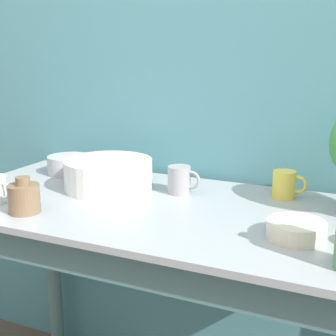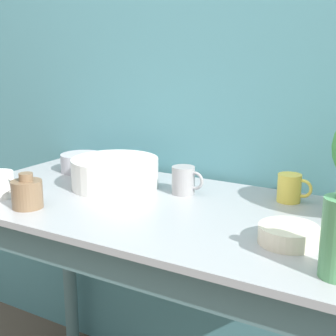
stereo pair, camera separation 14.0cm
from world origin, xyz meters
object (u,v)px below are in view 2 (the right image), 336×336
Objects in this scene: bowl_wash_large at (115,173)px; mug_yellow at (290,188)px; bottle_short at (27,193)px; bowl_small_cream at (288,235)px; bowl_small_steel at (82,163)px; mug_grey at (184,180)px.

bowl_wash_large is 2.76× the size of mug_yellow.
bowl_wash_large reaches higher than mug_yellow.
bottle_short is 0.77m from bowl_small_cream.
bowl_small_cream is at bearing 9.69° from bottle_short.
bowl_small_cream is (0.76, 0.13, -0.02)m from bottle_short.
bowl_wash_large reaches higher than bowl_small_steel.
bowl_wash_large is 0.25m from mug_grey.
mug_yellow is 0.66× the size of bowl_small_steel.
bottle_short is at bearing -170.31° from bowl_small_cream.
mug_grey is at bearing 11.41° from bowl_wash_large.
bowl_small_steel is (-0.49, 0.06, -0.01)m from mug_grey.
mug_yellow is 0.34m from bowl_small_cream.
mug_grey is 0.48m from bowl_small_cream.
bowl_small_steel is (-0.82, -0.03, -0.01)m from mug_yellow.
mug_grey reaches higher than mug_yellow.
mug_grey reaches higher than bowl_small_cream.
bowl_small_cream is (0.42, -0.23, -0.02)m from mug_grey.
mug_grey is at bearing 150.88° from bowl_small_cream.
bowl_small_steel is (-0.15, 0.43, -0.01)m from bottle_short.
mug_yellow is at bearing 15.96° from mug_grey.
bottle_short is 0.99× the size of mug_yellow.
bowl_wash_large is at bearing -165.96° from mug_yellow.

